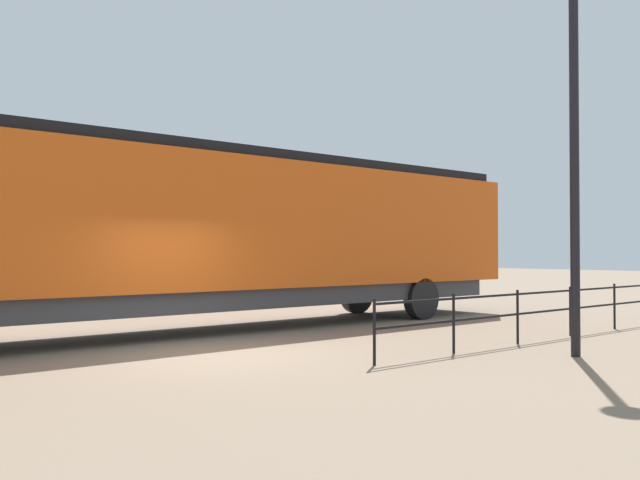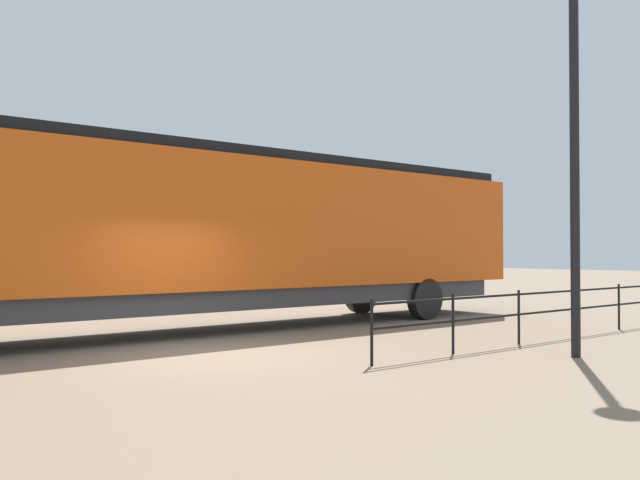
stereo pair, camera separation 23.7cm
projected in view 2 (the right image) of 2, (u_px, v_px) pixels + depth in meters
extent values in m
plane|color=#84705B|center=(214.00, 355.00, 11.92)|extent=(120.00, 120.00, 0.00)
cube|color=#D15114|center=(210.00, 224.00, 15.52)|extent=(2.82, 18.34, 2.89)
cube|color=black|center=(443.00, 245.00, 20.66)|extent=(2.71, 2.13, 2.02)
cube|color=black|center=(210.00, 156.00, 15.54)|extent=(2.54, 17.61, 0.24)
cube|color=#38383D|center=(210.00, 297.00, 15.49)|extent=(2.54, 16.87, 0.45)
cylinder|color=black|center=(361.00, 294.00, 20.18)|extent=(0.30, 1.10, 1.10)
cylinder|color=black|center=(425.00, 299.00, 18.24)|extent=(0.30, 1.10, 1.10)
cylinder|color=black|center=(575.00, 170.00, 11.71)|extent=(0.16, 0.16, 6.43)
cube|color=black|center=(573.00, 291.00, 14.59)|extent=(0.04, 11.95, 0.04)
cube|color=black|center=(573.00, 309.00, 14.58)|extent=(0.04, 11.95, 0.04)
cylinder|color=black|center=(372.00, 332.00, 10.78)|extent=(0.05, 0.05, 1.06)
cylinder|color=black|center=(453.00, 324.00, 12.05)|extent=(0.05, 0.05, 1.06)
cylinder|color=black|center=(519.00, 317.00, 13.32)|extent=(0.05, 0.05, 1.06)
cylinder|color=black|center=(573.00, 311.00, 14.58)|extent=(0.05, 0.05, 1.06)
cylinder|color=black|center=(619.00, 307.00, 15.85)|extent=(0.05, 0.05, 1.06)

